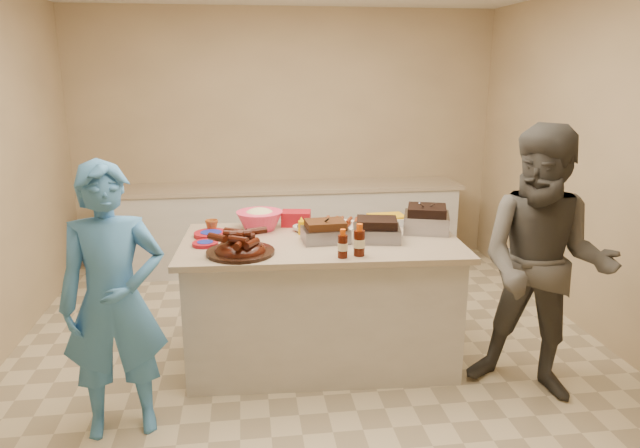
{
  "coord_description": "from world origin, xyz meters",
  "views": [
    {
      "loc": [
        -0.46,
        -3.68,
        2.04
      ],
      "look_at": [
        0.05,
        0.15,
        1.01
      ],
      "focal_mm": 32.0,
      "sensor_mm": 36.0,
      "label": 1
    }
  ],
  "objects": [
    {
      "name": "coleslaw_bowl",
      "position": [
        -0.36,
        0.42,
        0.91
      ],
      "size": [
        0.36,
        0.36,
        0.23
      ],
      "primitive_type": null,
      "rotation": [
        0.0,
        0.0,
        -0.05
      ],
      "color": "#E83057",
      "rests_on": "island"
    },
    {
      "name": "mustard_bottle",
      "position": [
        -0.07,
        0.26,
        0.91
      ],
      "size": [
        0.05,
        0.05,
        0.13
      ],
      "primitive_type": "cylinder",
      "rotation": [
        0.0,
        0.0,
        -0.05
      ],
      "color": "#F0AF00",
      "rests_on": "island"
    },
    {
      "name": "pulled_pork_tray",
      "position": [
        0.08,
        0.06,
        0.91
      ],
      "size": [
        0.33,
        0.26,
        0.09
      ],
      "primitive_type": "cube",
      "rotation": [
        0.0,
        0.0,
        0.07
      ],
      "color": "#47230F",
      "rests_on": "island"
    },
    {
      "name": "rib_platter",
      "position": [
        -0.51,
        -0.15,
        0.91
      ],
      "size": [
        0.51,
        0.51,
        0.18
      ],
      "primitive_type": null,
      "rotation": [
        0.0,
        0.0,
        -0.18
      ],
      "color": "#421308",
      "rests_on": "island"
    },
    {
      "name": "bbq_bottle_b",
      "position": [
        0.24,
        -0.28,
        0.91
      ],
      "size": [
        0.07,
        0.07,
        0.21
      ],
      "primitive_type": "cylinder",
      "rotation": [
        0.0,
        0.0,
        -0.05
      ],
      "color": "#380E05",
      "rests_on": "island"
    },
    {
      "name": "guest_gray",
      "position": [
        1.37,
        -0.53,
        0.0
      ],
      "size": [
        1.7,
        1.93,
        0.66
      ],
      "primitive_type": "imported",
      "rotation": [
        0.0,
        0.0,
        -0.6
      ],
      "color": "#4F4C46",
      "rests_on": "ground"
    },
    {
      "name": "roasting_pan",
      "position": [
        0.85,
        0.22,
        0.91
      ],
      "size": [
        0.4,
        0.4,
        0.13
      ],
      "primitive_type": "cube",
      "rotation": [
        0.0,
        0.0,
        -0.31
      ],
      "color": "gray",
      "rests_on": "island"
    },
    {
      "name": "room",
      "position": [
        0.0,
        0.0,
        0.0
      ],
      "size": [
        4.5,
        5.0,
        2.7
      ],
      "primitive_type": null,
      "color": "tan",
      "rests_on": "ground"
    },
    {
      "name": "guest_blue",
      "position": [
        -1.21,
        -0.58,
        0.0
      ],
      "size": [
        0.81,
        1.66,
        0.38
      ],
      "primitive_type": "imported",
      "rotation": [
        0.0,
        0.0,
        0.14
      ],
      "color": "#4084C8",
      "rests_on": "ground"
    },
    {
      "name": "sauce_bowl",
      "position": [
        -0.06,
        0.34,
        0.91
      ],
      "size": [
        0.13,
        0.05,
        0.13
      ],
      "primitive_type": "imported",
      "rotation": [
        0.0,
        0.0,
        -0.05
      ],
      "color": "silver",
      "rests_on": "island"
    },
    {
      "name": "sausage_plate",
      "position": [
        0.25,
        0.43,
        0.91
      ],
      "size": [
        0.42,
        0.42,
        0.05
      ],
      "primitive_type": "cylinder",
      "rotation": [
        0.0,
        0.0,
        -0.33
      ],
      "color": "silver",
      "rests_on": "island"
    },
    {
      "name": "plate_stack_large",
      "position": [
        -0.71,
        0.29,
        0.91
      ],
      "size": [
        0.26,
        0.26,
        0.03
      ],
      "primitive_type": "cylinder",
      "rotation": [
        0.0,
        0.0,
        -0.05
      ],
      "color": "maroon",
      "rests_on": "island"
    },
    {
      "name": "brisket_tray",
      "position": [
        0.43,
        0.04,
        0.91
      ],
      "size": [
        0.37,
        0.32,
        0.1
      ],
      "primitive_type": "cube",
      "rotation": [
        0.0,
        0.0,
        -0.19
      ],
      "color": "black",
      "rests_on": "island"
    },
    {
      "name": "island",
      "position": [
        0.05,
        0.1,
        0.0
      ],
      "size": [
        1.98,
        1.11,
        0.91
      ],
      "primitive_type": null,
      "rotation": [
        0.0,
        0.0,
        -0.05
      ],
      "color": "beige",
      "rests_on": "ground"
    },
    {
      "name": "bbq_bottle_a",
      "position": [
        0.13,
        -0.31,
        0.91
      ],
      "size": [
        0.07,
        0.07,
        0.18
      ],
      "primitive_type": "cylinder",
      "rotation": [
        0.0,
        0.0,
        -0.05
      ],
      "color": "#380E05",
      "rests_on": "island"
    },
    {
      "name": "mac_cheese_dish",
      "position": [
        0.6,
        0.44,
        0.91
      ],
      "size": [
        0.31,
        0.24,
        0.08
      ],
      "primitive_type": "cube",
      "rotation": [
        0.0,
        0.0,
        0.07
      ],
      "color": "gold",
      "rests_on": "island"
    },
    {
      "name": "plastic_cup",
      "position": [
        -0.71,
        0.41,
        0.91
      ],
      "size": [
        0.1,
        0.09,
        0.09
      ],
      "primitive_type": "imported",
      "rotation": [
        0.0,
        0.0,
        -0.05
      ],
      "color": "#9C501C",
      "rests_on": "island"
    },
    {
      "name": "back_counter",
      "position": [
        0.0,
        2.2,
        0.45
      ],
      "size": [
        3.6,
        0.64,
        0.9
      ],
      "primitive_type": null,
      "color": "beige",
      "rests_on": "ground"
    },
    {
      "name": "plate_stack_small",
      "position": [
        -0.74,
        0.06,
        0.91
      ],
      "size": [
        0.18,
        0.18,
        0.02
      ],
      "primitive_type": "cylinder",
      "rotation": [
        0.0,
        0.0,
        -0.05
      ],
      "color": "maroon",
      "rests_on": "island"
    },
    {
      "name": "basket_stack",
      "position": [
        -0.08,
        0.51,
        0.91
      ],
      "size": [
        0.24,
        0.2,
        0.11
      ],
      "primitive_type": "cube",
      "rotation": [
        0.0,
        0.0,
        -0.16
      ],
      "color": "maroon",
      "rests_on": "island"
    }
  ]
}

